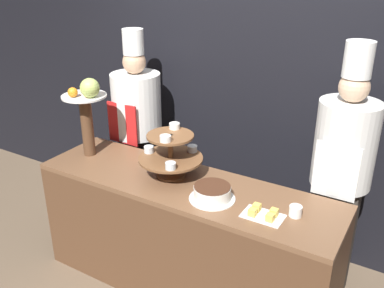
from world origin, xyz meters
name	(u,v)px	position (x,y,z in m)	size (l,w,h in m)	color
wall_back	(246,76)	(0.00, 1.23, 1.40)	(10.00, 0.06, 2.80)	black
buffet_counter	(185,237)	(0.00, 0.30, 0.44)	(2.13, 0.60, 0.87)	brown
tiered_stand	(171,153)	(-0.13, 0.34, 1.05)	(0.44, 0.44, 0.35)	brown
fruit_pedestal	(87,106)	(-0.85, 0.32, 1.27)	(0.33, 0.33, 0.61)	brown
cake_round	(212,193)	(0.26, 0.21, 0.91)	(0.29, 0.29, 0.09)	white
cup_white	(295,211)	(0.77, 0.30, 0.90)	(0.08, 0.08, 0.06)	white
cake_square_tray	(263,214)	(0.61, 0.19, 0.89)	(0.24, 0.16, 0.05)	white
chef_left	(137,125)	(-0.81, 0.84, 0.95)	(0.41, 0.41, 1.75)	black
chef_center_left	(342,167)	(0.89, 0.84, 0.99)	(0.40, 0.40, 1.82)	#38332D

